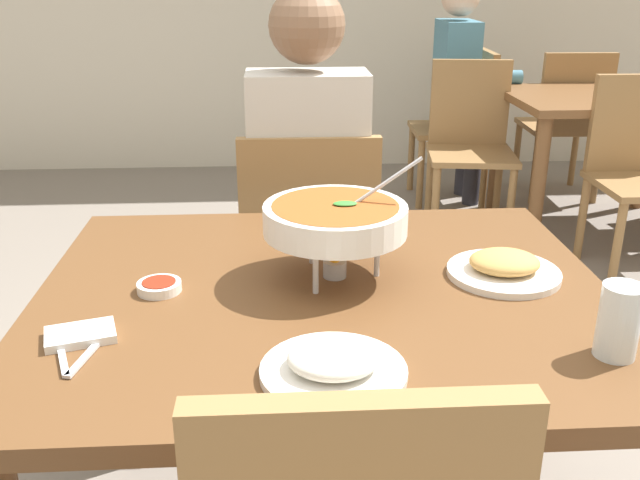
{
  "coord_description": "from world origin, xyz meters",
  "views": [
    {
      "loc": [
        -0.09,
        -1.3,
        1.35
      ],
      "look_at": [
        0.0,
        0.15,
        0.79
      ],
      "focal_mm": 39.33,
      "sensor_mm": 36.0,
      "label": 1
    }
  ],
  "objects_px": {
    "dining_table_main": "(324,334)",
    "diner_main": "(307,176)",
    "sauce_dish": "(159,286)",
    "chair_bg_right": "(567,117)",
    "appetizer_plate": "(504,267)",
    "chair_bg_middle": "(465,117)",
    "drink_glass": "(618,325)",
    "chair_bg_window": "(640,163)",
    "dining_table_far": "(603,120)",
    "patron_bg_middle": "(462,78)",
    "rice_plate": "(333,365)",
    "chair_bg_corner": "(470,137)",
    "curry_bowl": "(335,220)",
    "chair_diner_main": "(308,250)"
  },
  "relations": [
    {
      "from": "sauce_dish",
      "to": "chair_bg_middle",
      "type": "distance_m",
      "value": 3.14
    },
    {
      "from": "diner_main",
      "to": "curry_bowl",
      "type": "height_order",
      "value": "diner_main"
    },
    {
      "from": "chair_bg_middle",
      "to": "chair_bg_corner",
      "type": "xyz_separation_m",
      "value": [
        -0.11,
        -0.51,
        0.0
      ]
    },
    {
      "from": "curry_bowl",
      "to": "chair_bg_window",
      "type": "xyz_separation_m",
      "value": [
        1.55,
        1.67,
        -0.36
      ]
    },
    {
      "from": "drink_glass",
      "to": "diner_main",
      "type": "bearing_deg",
      "value": 113.4
    },
    {
      "from": "drink_glass",
      "to": "dining_table_far",
      "type": "height_order",
      "value": "drink_glass"
    },
    {
      "from": "appetizer_plate",
      "to": "sauce_dish",
      "type": "height_order",
      "value": "appetizer_plate"
    },
    {
      "from": "diner_main",
      "to": "patron_bg_middle",
      "type": "bearing_deg",
      "value": 63.71
    },
    {
      "from": "dining_table_main",
      "to": "chair_diner_main",
      "type": "distance_m",
      "value": 0.78
    },
    {
      "from": "diner_main",
      "to": "chair_bg_window",
      "type": "relative_size",
      "value": 1.46
    },
    {
      "from": "chair_bg_right",
      "to": "chair_bg_corner",
      "type": "height_order",
      "value": "same"
    },
    {
      "from": "sauce_dish",
      "to": "drink_glass",
      "type": "relative_size",
      "value": 0.69
    },
    {
      "from": "dining_table_far",
      "to": "patron_bg_middle",
      "type": "xyz_separation_m",
      "value": [
        -0.62,
        0.57,
        0.14
      ]
    },
    {
      "from": "dining_table_far",
      "to": "chair_bg_corner",
      "type": "xyz_separation_m",
      "value": [
        -0.69,
        0.06,
        -0.1
      ]
    },
    {
      "from": "chair_bg_corner",
      "to": "dining_table_main",
      "type": "bearing_deg",
      "value": -111.9
    },
    {
      "from": "chair_bg_middle",
      "to": "appetizer_plate",
      "type": "bearing_deg",
      "value": -103.12
    },
    {
      "from": "dining_table_main",
      "to": "curry_bowl",
      "type": "xyz_separation_m",
      "value": [
        0.03,
        0.06,
        0.23
      ]
    },
    {
      "from": "diner_main",
      "to": "chair_bg_middle",
      "type": "relative_size",
      "value": 1.46
    },
    {
      "from": "chair_bg_corner",
      "to": "chair_bg_window",
      "type": "height_order",
      "value": "same"
    },
    {
      "from": "dining_table_main",
      "to": "chair_bg_corner",
      "type": "xyz_separation_m",
      "value": [
        0.93,
        2.31,
        -0.12
      ]
    },
    {
      "from": "curry_bowl",
      "to": "chair_bg_middle",
      "type": "xyz_separation_m",
      "value": [
        1.01,
        2.77,
        -0.36
      ]
    },
    {
      "from": "appetizer_plate",
      "to": "chair_bg_window",
      "type": "distance_m",
      "value": 2.08
    },
    {
      "from": "chair_bg_middle",
      "to": "chair_bg_window",
      "type": "distance_m",
      "value": 1.22
    },
    {
      "from": "curry_bowl",
      "to": "chair_bg_corner",
      "type": "height_order",
      "value": "curry_bowl"
    },
    {
      "from": "chair_bg_corner",
      "to": "chair_bg_window",
      "type": "bearing_deg",
      "value": -42.11
    },
    {
      "from": "rice_plate",
      "to": "chair_bg_corner",
      "type": "height_order",
      "value": "chair_bg_corner"
    },
    {
      "from": "appetizer_plate",
      "to": "chair_bg_middle",
      "type": "height_order",
      "value": "chair_bg_middle"
    },
    {
      "from": "rice_plate",
      "to": "chair_bg_corner",
      "type": "xyz_separation_m",
      "value": [
        0.94,
        2.64,
        -0.25
      ]
    },
    {
      "from": "appetizer_plate",
      "to": "rice_plate",
      "type": "bearing_deg",
      "value": -136.83
    },
    {
      "from": "drink_glass",
      "to": "chair_bg_middle",
      "type": "bearing_deg",
      "value": 79.8
    },
    {
      "from": "sauce_dish",
      "to": "patron_bg_middle",
      "type": "bearing_deg",
      "value": 64.65
    },
    {
      "from": "curry_bowl",
      "to": "appetizer_plate",
      "type": "height_order",
      "value": "curry_bowl"
    },
    {
      "from": "curry_bowl",
      "to": "appetizer_plate",
      "type": "distance_m",
      "value": 0.38
    },
    {
      "from": "chair_bg_middle",
      "to": "patron_bg_middle",
      "type": "relative_size",
      "value": 0.69
    },
    {
      "from": "chair_bg_right",
      "to": "patron_bg_middle",
      "type": "relative_size",
      "value": 0.69
    },
    {
      "from": "dining_table_main",
      "to": "diner_main",
      "type": "bearing_deg",
      "value": 90.0
    },
    {
      "from": "appetizer_plate",
      "to": "chair_bg_middle",
      "type": "distance_m",
      "value": 2.87
    },
    {
      "from": "rice_plate",
      "to": "patron_bg_middle",
      "type": "bearing_deg",
      "value": 72.34
    },
    {
      "from": "chair_bg_middle",
      "to": "drink_glass",
      "type": "bearing_deg",
      "value": -100.2
    },
    {
      "from": "rice_plate",
      "to": "chair_bg_right",
      "type": "distance_m",
      "value": 3.54
    },
    {
      "from": "curry_bowl",
      "to": "rice_plate",
      "type": "distance_m",
      "value": 0.41
    },
    {
      "from": "chair_bg_corner",
      "to": "patron_bg_middle",
      "type": "height_order",
      "value": "patron_bg_middle"
    },
    {
      "from": "chair_bg_right",
      "to": "chair_bg_window",
      "type": "bearing_deg",
      "value": -94.11
    },
    {
      "from": "dining_table_far",
      "to": "patron_bg_middle",
      "type": "bearing_deg",
      "value": 137.6
    },
    {
      "from": "sauce_dish",
      "to": "patron_bg_middle",
      "type": "relative_size",
      "value": 0.07
    },
    {
      "from": "dining_table_main",
      "to": "chair_bg_window",
      "type": "xyz_separation_m",
      "value": [
        1.57,
        1.73,
        -0.12
      ]
    },
    {
      "from": "diner_main",
      "to": "chair_bg_corner",
      "type": "relative_size",
      "value": 1.46
    },
    {
      "from": "appetizer_plate",
      "to": "chair_bg_corner",
      "type": "xyz_separation_m",
      "value": [
        0.54,
        2.27,
        -0.25
      ]
    },
    {
      "from": "sauce_dish",
      "to": "chair_bg_right",
      "type": "bearing_deg",
      "value": 54.51
    },
    {
      "from": "rice_plate",
      "to": "dining_table_far",
      "type": "bearing_deg",
      "value": 57.83
    }
  ]
}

